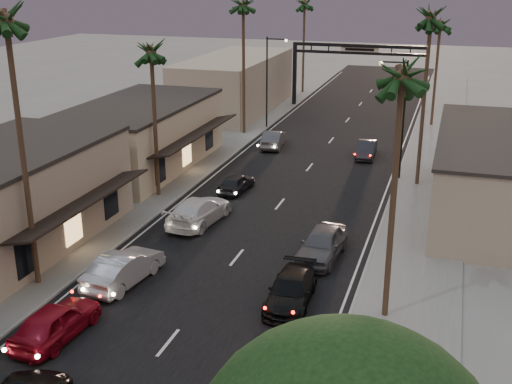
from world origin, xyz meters
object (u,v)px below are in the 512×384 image
Objects in this scene: arch at (359,60)px; palm_rb at (432,12)px; palm_lb at (5,12)px; palm_far at (305,1)px; streetlight_left at (270,75)px; curbside_black at (291,290)px; oncoming_red at (56,322)px; palm_rc at (441,20)px; oncoming_silver at (124,268)px; palm_ld at (243,1)px; streetlight_right at (400,110)px; palm_lc at (151,45)px; palm_ra at (403,67)px.

palm_rb is (8.60, -26.00, 6.88)m from arch.
palm_lb is 56.03m from palm_far.
curbside_black is at bearing -72.01° from streetlight_left.
palm_rb is 31.52m from oncoming_red.
palm_rc reaches higher than curbside_black.
palm_lb is 3.12× the size of curbside_black.
palm_far is 2.59× the size of oncoming_silver.
palm_rb reaches higher than palm_rc.
palm_far reaches higher than oncoming_red.
palm_far is 61.12m from oncoming_red.
palm_ld is (0.00, 33.00, -0.97)m from palm_lb.
arch is 25.94m from streetlight_right.
palm_ld is at bearing 109.36° from curbside_black.
palm_rc is (17.20, 9.00, -1.95)m from palm_ld.
palm_lb is 1.15× the size of palm_far.
streetlight_right reaches higher than oncoming_silver.
palm_rc is (17.20, 28.00, 0.00)m from palm_lc.
palm_ra is (17.20, 2.00, -1.94)m from palm_lb.
streetlight_left is at bearing 136.79° from streetlight_right.
streetlight_right and streetlight_left have the same top height.
curbside_black is at bearing -67.71° from palm_ld.
curbside_black is (-4.44, -40.13, -9.76)m from palm_rc.
arch is 1.07× the size of palm_rb.
oncoming_red is at bearing -77.98° from palm_lc.
palm_ld is 20.42m from palm_rb.
streetlight_right is at bearing -43.21° from streetlight_left.
palm_rc is 43.71m from oncoming_silver.
palm_ld reaches higher than curbside_black.
streetlight_left reaches higher than oncoming_silver.
streetlight_right is 0.63× the size of palm_rb.
palm_ld is at bearing 90.00° from palm_lc.
arch is 3.12× the size of curbside_black.
curbside_black is at bearing -96.32° from palm_rc.
palm_rc is at bearing 84.95° from streetlight_right.
oncoming_silver is (4.14, -12.58, -9.63)m from palm_lc.
oncoming_silver is at bearing -85.98° from palm_far.
palm_ld is 2.91× the size of curbside_black.
palm_rb reaches higher than arch.
streetlight_right reaches higher than oncoming_red.
palm_ld reaches higher than palm_ra.
palm_ra reaches higher than palm_rc.
oncoming_red is (3.85, -18.08, -9.67)m from palm_lc.
streetlight_left reaches higher than arch.
arch is 1.00× the size of palm_lb.
palm_rb reaches higher than palm_far.
palm_ra is at bearing -79.41° from arch.
palm_rc reaches higher than oncoming_silver.
streetlight_right is 19.78m from palm_ld.
streetlight_right is at bearing 30.11° from palm_lc.
palm_far is at bearing 89.59° from palm_lc.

